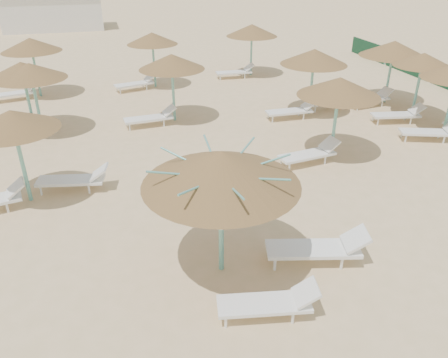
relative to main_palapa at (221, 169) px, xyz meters
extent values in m
plane|color=#E1B989|center=(0.48, -0.35, -2.47)|extent=(120.00, 120.00, 0.00)
cylinder|color=#66B0A4|center=(0.00, 0.00, -1.28)|extent=(0.11, 0.11, 2.38)
cone|color=olive|center=(0.00, 0.00, 0.01)|extent=(3.18, 3.18, 0.71)
cylinder|color=#66B0A4|center=(0.00, 0.00, -0.24)|extent=(0.20, 0.20, 0.12)
cylinder|color=#66B0A4|center=(0.73, 0.00, -0.03)|extent=(1.44, 0.04, 0.36)
cylinder|color=#66B0A4|center=(0.52, 0.52, -0.03)|extent=(1.05, 1.05, 0.36)
cylinder|color=#66B0A4|center=(0.00, 0.73, -0.03)|extent=(0.04, 1.44, 0.36)
cylinder|color=#66B0A4|center=(-0.52, 0.52, -0.03)|extent=(1.05, 1.05, 0.36)
cylinder|color=#66B0A4|center=(-0.73, 0.00, -0.03)|extent=(1.44, 0.04, 0.36)
cylinder|color=#66B0A4|center=(-0.52, -0.52, -0.03)|extent=(1.05, 1.05, 0.36)
cylinder|color=#66B0A4|center=(0.00, -0.73, -0.03)|extent=(0.04, 1.44, 0.36)
cylinder|color=#66B0A4|center=(0.52, -0.52, -0.03)|extent=(1.05, 1.05, 0.36)
torus|color=red|center=(0.00, -0.10, -1.04)|extent=(0.65, 0.15, 0.65)
cylinder|color=white|center=(-0.36, -1.66, -2.34)|extent=(0.06, 0.06, 0.26)
cylinder|color=white|center=(-0.28, -1.20, -2.34)|extent=(0.06, 0.06, 0.26)
cylinder|color=white|center=(0.88, -1.89, -2.34)|extent=(0.06, 0.06, 0.26)
cylinder|color=white|center=(0.96, -1.43, -2.34)|extent=(0.06, 0.06, 0.26)
cube|color=white|center=(0.42, -1.56, -2.18)|extent=(1.85, 0.89, 0.07)
cube|color=white|center=(1.20, -1.71, -1.95)|extent=(0.55, 0.63, 0.34)
cylinder|color=white|center=(1.12, -0.35, -2.32)|extent=(0.07, 0.07, 0.30)
cylinder|color=white|center=(1.25, 0.17, -2.32)|extent=(0.07, 0.07, 0.30)
cylinder|color=white|center=(2.54, -0.71, -2.32)|extent=(0.07, 0.07, 0.30)
cylinder|color=white|center=(2.68, -0.18, -2.32)|extent=(0.07, 0.07, 0.30)
cube|color=white|center=(2.03, -0.30, -2.13)|extent=(2.17, 1.16, 0.09)
cube|color=white|center=(2.93, -0.53, -1.86)|extent=(0.67, 0.76, 0.40)
cylinder|color=#66B0A4|center=(-4.39, 4.28, -1.32)|extent=(0.11, 0.11, 2.30)
cone|color=olive|center=(-4.39, 4.28, -0.10)|extent=(2.35, 2.35, 0.53)
cylinder|color=#66B0A4|center=(-4.39, 4.28, -0.32)|extent=(0.20, 0.20, 0.12)
cylinder|color=white|center=(-4.90, 3.75, -2.33)|extent=(0.06, 0.06, 0.28)
cylinder|color=white|center=(-5.00, 4.24, -2.33)|extent=(0.06, 0.06, 0.28)
cube|color=white|center=(-4.66, 4.05, -1.91)|extent=(0.59, 0.68, 0.36)
cylinder|color=white|center=(-4.13, 4.50, -2.33)|extent=(0.06, 0.06, 0.28)
cylinder|color=white|center=(-4.03, 4.99, -2.33)|extent=(0.06, 0.06, 0.28)
cylinder|color=white|center=(-2.80, 4.23, -2.33)|extent=(0.06, 0.06, 0.28)
cylinder|color=white|center=(-2.70, 4.72, -2.33)|extent=(0.06, 0.06, 0.28)
cube|color=white|center=(-3.29, 4.58, -2.15)|extent=(1.98, 0.98, 0.08)
cube|color=white|center=(-2.46, 4.42, -1.91)|extent=(0.59, 0.68, 0.36)
cylinder|color=#66B0A4|center=(-4.81, 9.72, -1.32)|extent=(0.11, 0.11, 2.30)
cone|color=olive|center=(-4.81, 9.72, -0.09)|extent=(2.56, 2.56, 0.58)
cylinder|color=#66B0A4|center=(-4.81, 9.72, -0.32)|extent=(0.20, 0.20, 0.12)
cylinder|color=white|center=(-5.32, 9.20, -2.33)|extent=(0.06, 0.06, 0.28)
cylinder|color=white|center=(-5.43, 9.68, -2.33)|extent=(0.06, 0.06, 0.28)
cube|color=white|center=(-5.91, 9.32, -2.15)|extent=(1.99, 1.02, 0.08)
cube|color=white|center=(-5.08, 9.51, -1.91)|extent=(0.60, 0.69, 0.36)
cylinder|color=#66B0A4|center=(-5.02, 14.55, -1.32)|extent=(0.11, 0.11, 2.30)
cone|color=olive|center=(-5.02, 14.55, -0.08)|extent=(2.67, 2.67, 0.60)
cylinder|color=#66B0A4|center=(-5.02, 14.55, -0.32)|extent=(0.20, 0.20, 0.12)
cylinder|color=white|center=(-5.53, 14.03, -2.33)|extent=(0.06, 0.06, 0.28)
cylinder|color=white|center=(-5.64, 14.51, -2.33)|extent=(0.06, 0.06, 0.28)
cube|color=white|center=(-6.12, 14.15, -2.15)|extent=(1.99, 1.03, 0.08)
cube|color=white|center=(-5.29, 14.34, -1.91)|extent=(0.61, 0.69, 0.36)
cylinder|color=#66B0A4|center=(0.59, 9.58, -1.32)|extent=(0.11, 0.11, 2.30)
cone|color=olive|center=(0.59, 9.58, -0.09)|extent=(2.57, 2.57, 0.58)
cylinder|color=#66B0A4|center=(0.59, 9.58, -0.32)|extent=(0.20, 0.20, 0.12)
cylinder|color=white|center=(-1.28, 8.86, -2.33)|extent=(0.06, 0.06, 0.28)
cylinder|color=white|center=(-1.32, 9.36, -2.33)|extent=(0.06, 0.06, 0.28)
cylinder|color=white|center=(0.06, 8.97, -2.33)|extent=(0.06, 0.06, 0.28)
cylinder|color=white|center=(0.02, 9.47, -2.33)|extent=(0.06, 0.06, 0.28)
cube|color=white|center=(-0.51, 9.18, -2.15)|extent=(1.94, 0.77, 0.08)
cube|color=white|center=(0.34, 9.25, -1.91)|extent=(0.53, 0.64, 0.36)
cylinder|color=#66B0A4|center=(0.48, 14.68, -1.32)|extent=(0.11, 0.11, 2.30)
cone|color=olive|center=(0.48, 14.68, -0.09)|extent=(2.47, 2.47, 0.56)
cylinder|color=#66B0A4|center=(0.48, 14.68, -0.32)|extent=(0.20, 0.20, 0.12)
cylinder|color=white|center=(-1.33, 13.84, -2.33)|extent=(0.06, 0.06, 0.28)
cylinder|color=white|center=(-1.46, 14.32, -2.33)|extent=(0.06, 0.06, 0.28)
cylinder|color=white|center=(-0.03, 14.18, -2.33)|extent=(0.06, 0.06, 0.28)
cylinder|color=white|center=(-0.15, 14.66, -2.33)|extent=(0.06, 0.06, 0.28)
cube|color=white|center=(-0.62, 14.28, -2.15)|extent=(1.99, 1.08, 0.08)
cube|color=white|center=(0.20, 14.49, -1.91)|extent=(0.62, 0.70, 0.36)
cylinder|color=#66B0A4|center=(5.16, 4.76, -1.32)|extent=(0.11, 0.11, 2.30)
cone|color=olive|center=(5.16, 4.76, -0.09)|extent=(2.65, 2.65, 0.60)
cylinder|color=#66B0A4|center=(5.16, 4.76, -0.32)|extent=(0.20, 0.20, 0.12)
cylinder|color=white|center=(3.30, 4.00, -2.33)|extent=(0.06, 0.06, 0.28)
cylinder|color=white|center=(3.23, 4.50, -2.33)|extent=(0.06, 0.06, 0.28)
cylinder|color=white|center=(4.64, 4.19, -2.33)|extent=(0.06, 0.06, 0.28)
cylinder|color=white|center=(4.57, 4.69, -2.33)|extent=(0.06, 0.06, 0.28)
cube|color=white|center=(4.06, 4.36, -2.15)|extent=(1.97, 0.88, 0.08)
cube|color=white|center=(4.90, 4.48, -1.91)|extent=(0.56, 0.66, 0.36)
cylinder|color=#66B0A4|center=(6.27, 8.88, -1.32)|extent=(0.11, 0.11, 2.30)
cone|color=olive|center=(6.27, 8.88, -0.08)|extent=(2.71, 2.71, 0.61)
cylinder|color=#66B0A4|center=(6.27, 8.88, -0.32)|extent=(0.20, 0.20, 0.12)
cylinder|color=white|center=(4.36, 8.24, -2.33)|extent=(0.06, 0.06, 0.28)
cylinder|color=white|center=(4.37, 8.74, -2.33)|extent=(0.06, 0.06, 0.28)
cylinder|color=white|center=(5.71, 8.22, -2.33)|extent=(0.06, 0.06, 0.28)
cylinder|color=white|center=(5.72, 8.72, -2.33)|extent=(0.06, 0.06, 0.28)
cube|color=white|center=(5.17, 8.48, -2.15)|extent=(1.91, 0.65, 0.08)
cube|color=white|center=(6.02, 8.46, -1.91)|extent=(0.50, 0.61, 0.36)
cylinder|color=white|center=(6.57, 8.91, -2.33)|extent=(0.06, 0.06, 0.28)
cylinder|color=white|center=(6.56, 9.41, -2.33)|extent=(0.06, 0.06, 0.28)
cylinder|color=white|center=(7.92, 8.94, -2.33)|extent=(0.06, 0.06, 0.28)
cylinder|color=white|center=(7.91, 9.44, -2.33)|extent=(0.06, 0.06, 0.28)
cube|color=white|center=(7.37, 9.18, -2.15)|extent=(1.91, 0.65, 0.08)
cube|color=white|center=(8.22, 9.19, -1.91)|extent=(0.50, 0.61, 0.36)
cylinder|color=#66B0A4|center=(5.88, 15.58, -1.32)|extent=(0.11, 0.11, 2.30)
cone|color=olive|center=(5.88, 15.58, -0.08)|extent=(2.73, 2.73, 0.61)
cylinder|color=#66B0A4|center=(5.88, 15.58, -0.32)|extent=(0.20, 0.20, 0.12)
cylinder|color=white|center=(3.97, 14.96, -2.33)|extent=(0.06, 0.06, 0.28)
cylinder|color=white|center=(4.00, 15.46, -2.33)|extent=(0.06, 0.06, 0.28)
cylinder|color=white|center=(5.32, 14.91, -2.33)|extent=(0.06, 0.06, 0.28)
cylinder|color=white|center=(5.34, 15.41, -2.33)|extent=(0.06, 0.06, 0.28)
cube|color=white|center=(4.78, 15.18, -2.15)|extent=(1.93, 0.70, 0.08)
cube|color=white|center=(5.63, 15.14, -1.91)|extent=(0.51, 0.62, 0.36)
cylinder|color=white|center=(8.29, 5.05, -2.33)|extent=(0.06, 0.06, 0.28)
cylinder|color=white|center=(8.46, 5.52, -2.33)|extent=(0.06, 0.06, 0.28)
cylinder|color=white|center=(9.56, 4.60, -2.33)|extent=(0.06, 0.06, 0.28)
cylinder|color=white|center=(9.73, 5.07, -2.33)|extent=(0.06, 0.06, 0.28)
cube|color=white|center=(9.13, 5.02, -2.15)|extent=(2.00, 1.22, 0.08)
cylinder|color=white|center=(10.49, 5.68, -2.33)|extent=(0.06, 0.06, 0.28)
cylinder|color=#66B0A4|center=(10.31, 9.40, -1.32)|extent=(0.11, 0.11, 2.30)
cone|color=olive|center=(10.31, 9.40, -0.08)|extent=(2.90, 2.90, 0.65)
cylinder|color=#66B0A4|center=(10.31, 9.40, -0.32)|extent=(0.20, 0.20, 0.12)
cylinder|color=white|center=(8.45, 8.64, -2.33)|extent=(0.06, 0.06, 0.28)
cylinder|color=white|center=(8.38, 9.14, -2.33)|extent=(0.06, 0.06, 0.28)
cylinder|color=white|center=(9.79, 8.83, -2.33)|extent=(0.06, 0.06, 0.28)
cylinder|color=white|center=(9.72, 9.33, -2.33)|extent=(0.06, 0.06, 0.28)
cube|color=white|center=(9.21, 9.00, -2.15)|extent=(1.97, 0.88, 0.08)
cube|color=white|center=(10.05, 9.12, -1.91)|extent=(0.56, 0.66, 0.36)
cylinder|color=#66B0A4|center=(10.23, 7.33, -1.32)|extent=(0.11, 0.11, 2.30)
cone|color=olive|center=(10.23, 7.33, -0.10)|extent=(2.30, 2.30, 0.52)
cylinder|color=#66B0A4|center=(10.23, 7.33, -0.32)|extent=(0.20, 0.20, 0.12)
cylinder|color=white|center=(8.30, 6.83, -2.33)|extent=(0.06, 0.06, 0.28)
cylinder|color=white|center=(8.39, 7.32, -2.33)|extent=(0.06, 0.06, 0.28)
cylinder|color=white|center=(9.62, 6.58, -2.33)|extent=(0.06, 0.06, 0.28)
cylinder|color=white|center=(9.72, 7.08, -2.33)|extent=(0.06, 0.06, 0.28)
cube|color=white|center=(9.13, 6.93, -2.15)|extent=(1.98, 0.96, 0.08)
cube|color=white|center=(9.96, 6.77, -1.91)|extent=(0.59, 0.68, 0.36)
cylinder|color=#66B0A4|center=(-4.51, 9.48, -1.32)|extent=(0.11, 0.11, 2.30)
cone|color=olive|center=(-4.51, 9.48, -0.09)|extent=(2.51, 2.51, 0.57)
cylinder|color=#66B0A4|center=(-4.51, 9.48, -0.32)|extent=(0.20, 0.20, 0.12)
cylinder|color=white|center=(-5.01, 9.02, -2.33)|extent=(0.06, 0.06, 0.28)
cylinder|color=white|center=(-5.17, 9.50, -2.33)|extent=(0.06, 0.06, 0.28)
cube|color=white|center=(-5.61, 9.08, -2.15)|extent=(2.00, 1.19, 0.08)
cube|color=white|center=(-4.80, 9.36, -1.91)|extent=(0.65, 0.72, 0.36)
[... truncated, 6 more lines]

